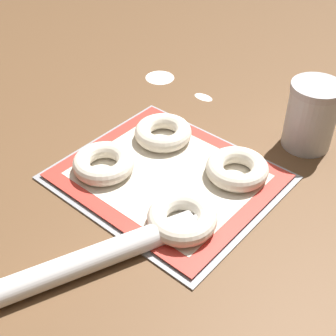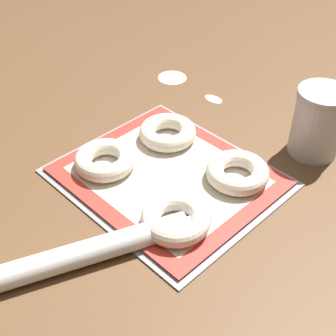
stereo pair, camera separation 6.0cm
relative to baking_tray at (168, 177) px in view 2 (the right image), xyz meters
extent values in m
plane|color=brown|center=(0.00, 0.01, 0.00)|extent=(2.80, 2.80, 0.00)
cube|color=#93969B|center=(0.00, 0.00, 0.00)|extent=(0.43, 0.37, 0.01)
cube|color=red|center=(0.00, 0.00, 0.01)|extent=(0.41, 0.35, 0.00)
cube|color=beige|center=(0.00, 0.00, 0.01)|extent=(0.34, 0.29, 0.00)
torus|color=silver|center=(-0.11, -0.08, 0.03)|extent=(0.13, 0.13, 0.04)
torus|color=silver|center=(0.11, -0.09, 0.03)|extent=(0.13, 0.13, 0.04)
torus|color=silver|center=(-0.09, 0.09, 0.03)|extent=(0.13, 0.13, 0.04)
torus|color=silver|center=(0.11, 0.09, 0.03)|extent=(0.13, 0.13, 0.04)
cylinder|color=silver|center=(0.16, 0.30, 0.07)|extent=(0.11, 0.11, 0.14)
cylinder|color=#B2B2B7|center=(0.16, 0.30, 0.14)|extent=(0.11, 0.11, 0.02)
cylinder|color=silver|center=(0.06, -0.25, 0.02)|extent=(0.18, 0.35, 0.04)
cylinder|color=silver|center=(0.14, -0.06, 0.02)|extent=(0.04, 0.05, 0.02)
ellipsoid|color=white|center=(-0.30, 0.31, 0.00)|extent=(0.08, 0.08, 0.00)
ellipsoid|color=white|center=(-0.14, 0.31, 0.00)|extent=(0.05, 0.03, 0.00)
camera|label=1|loc=(0.48, -0.56, 0.64)|focal=50.00mm
camera|label=2|loc=(0.53, -0.52, 0.64)|focal=50.00mm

